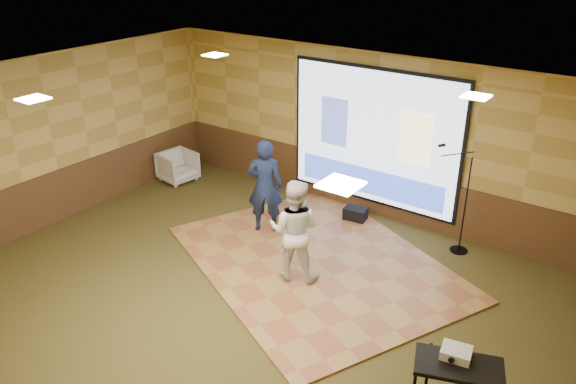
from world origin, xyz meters
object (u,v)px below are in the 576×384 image
Objects in this scene: mic_stand at (459,224)px; duffel_bag at (355,214)px; projector_screen at (373,139)px; projector at (456,353)px; player_right at (294,230)px; player_left at (265,186)px; banquet_chair at (178,167)px; dance_floor at (316,262)px.

duffel_bag is at bearing -163.50° from mic_stand.
projector is at bearing -52.20° from projector_screen.
player_right is 2.31m from duffel_bag.
player_left is 0.93× the size of mic_stand.
projector_screen is 2.13m from player_left.
mic_stand is at bearing 171.18° from player_left.
duffel_bag is at bearing -164.04° from player_left.
player_left is 2.98m from banquet_chair.
player_right is at bearing 144.78° from projector.
player_left reaches higher than duffel_bag.
projector is at bearing 134.43° from player_right.
projector reaches higher than dance_floor.
player_left is at bearing -94.45° from banquet_chair.
player_left is 1.58m from player_right.
projector_screen reaches higher than dance_floor.
projector reaches higher than banquet_chair.
player_left is 4.11× the size of duffel_bag.
projector_screen is 8.15× the size of duffel_bag.
projector_screen reaches higher than player_left.
player_right is (1.27, -0.94, -0.04)m from player_left.
banquet_chair is (-4.17, 1.04, 0.30)m from dance_floor.
projector_screen is at bearing 94.62° from dance_floor.
player_right is 3.24m from projector.
player_right is 0.89× the size of mic_stand.
projector_screen is 1.42m from duffel_bag.
duffel_bag is (-0.04, -0.43, -1.35)m from projector_screen.
banquet_chair reaches higher than duffel_bag.
dance_floor is 2.78× the size of player_right.
dance_floor is 2.47× the size of mic_stand.
player_left reaches higher than dance_floor.
projector_screen is 2.54m from dance_floor.
mic_stand is (-1.23, 3.59, -0.48)m from projector.
projector_screen is 5.04m from projector.
projector_screen is at bearing 116.96° from projector.
projector_screen is 1.84× the size of mic_stand.
mic_stand reaches higher than duffel_bag.
projector_screen is at bearing -156.81° from player_left.
player_right reaches higher than dance_floor.
mic_stand is at bearing 98.07° from projector.
duffel_bag is (-0.21, 1.64, 0.11)m from dance_floor.
projector is (2.91, -1.89, 0.95)m from dance_floor.
projector_screen is 2.07× the size of player_right.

